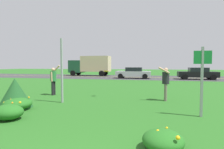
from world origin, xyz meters
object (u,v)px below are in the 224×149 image
(frisbee_orange, at_px, (106,71))
(car_black_center_left, at_px, (197,73))
(sign_post_near_path, at_px, (62,71))
(car_silver_center_right, at_px, (133,73))
(sign_post_by_roadside, at_px, (202,74))
(person_thrower_green_shirt, at_px, (53,79))
(box_truck_dark_green, at_px, (91,65))
(person_catcher_dark_shirt, at_px, (166,81))

(frisbee_orange, xyz_separation_m, car_black_center_left, (7.82, 14.16, -0.68))
(sign_post_near_path, distance_m, car_silver_center_right, 16.15)
(frisbee_orange, distance_m, car_black_center_left, 16.20)
(sign_post_by_roadside, bearing_deg, frisbee_orange, 144.15)
(sign_post_near_path, xyz_separation_m, person_thrower_green_shirt, (-1.53, 1.81, -0.53))
(sign_post_near_path, relative_size, car_black_center_left, 0.66)
(sign_post_near_path, xyz_separation_m, box_truck_dark_green, (-5.84, 20.42, 0.31))
(person_catcher_dark_shirt, bearing_deg, frisbee_orange, 173.51)
(sign_post_by_roadside, height_order, box_truck_dark_green, box_truck_dark_green)
(sign_post_by_roadside, height_order, car_silver_center_right, sign_post_by_roadside)
(sign_post_near_path, height_order, person_catcher_dark_shirt, sign_post_near_path)
(sign_post_by_roadside, bearing_deg, box_truck_dark_green, 118.30)
(frisbee_orange, xyz_separation_m, car_silver_center_right, (0.01, 14.16, -0.68))
(person_thrower_green_shirt, relative_size, car_black_center_left, 0.39)
(person_thrower_green_shirt, height_order, car_silver_center_right, person_thrower_green_shirt)
(sign_post_near_path, bearing_deg, box_truck_dark_green, 105.96)
(person_thrower_green_shirt, distance_m, car_black_center_left, 17.99)
(car_black_center_left, relative_size, car_silver_center_right, 1.00)
(frisbee_orange, distance_m, car_silver_center_right, 14.18)
(car_silver_center_right, bearing_deg, person_catcher_dark_shirt, -78.00)
(car_silver_center_right, bearing_deg, box_truck_dark_green, 149.72)
(sign_post_by_roadside, bearing_deg, sign_post_near_path, 169.39)
(person_catcher_dark_shirt, distance_m, car_silver_center_right, 14.84)
(car_black_center_left, bearing_deg, box_truck_dark_green, 164.04)
(person_thrower_green_shirt, height_order, person_catcher_dark_shirt, person_thrower_green_shirt)
(box_truck_dark_green, bearing_deg, car_black_center_left, -15.96)
(sign_post_near_path, height_order, person_thrower_green_shirt, sign_post_near_path)
(car_black_center_left, bearing_deg, sign_post_near_path, -120.53)
(person_thrower_green_shirt, height_order, car_black_center_left, person_thrower_green_shirt)
(sign_post_near_path, bearing_deg, sign_post_by_roadside, -10.61)
(person_thrower_green_shirt, distance_m, person_catcher_dark_shirt, 6.28)
(person_thrower_green_shirt, xyz_separation_m, box_truck_dark_green, (-4.31, 18.62, 0.85))
(frisbee_orange, relative_size, car_silver_center_right, 0.06)
(frisbee_orange, distance_m, box_truck_dark_green, 20.00)
(box_truck_dark_green, bearing_deg, frisbee_orange, -68.02)
(sign_post_by_roadside, xyz_separation_m, person_thrower_green_shirt, (-7.26, 2.88, -0.48))
(sign_post_by_roadside, height_order, person_thrower_green_shirt, sign_post_by_roadside)
(sign_post_near_path, xyz_separation_m, sign_post_by_roadside, (5.74, -1.07, -0.05))
(frisbee_orange, bearing_deg, sign_post_near_path, -131.13)
(person_catcher_dark_shirt, relative_size, box_truck_dark_green, 0.25)
(sign_post_by_roadside, relative_size, box_truck_dark_green, 0.35)
(box_truck_dark_green, bearing_deg, sign_post_near_path, -74.04)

